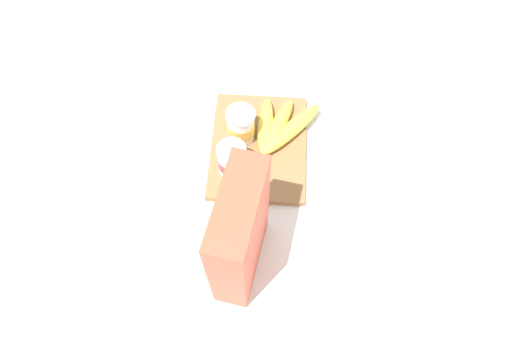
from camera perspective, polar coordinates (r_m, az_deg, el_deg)
ground_plane at (r=1.11m, az=0.30°, el=2.64°), size 2.40×2.40×0.00m
cutting_board at (r=1.10m, az=0.30°, el=2.88°), size 0.28×0.22×0.02m
cereal_box at (r=0.86m, az=-1.97°, el=-7.79°), size 0.19×0.10×0.29m
yogurt_cup_front at (r=1.02m, az=-2.90°, el=1.28°), size 0.06×0.06×0.09m
yogurt_cup_back at (r=1.07m, az=-1.83°, el=5.38°), size 0.07×0.07×0.09m
banana_bunch at (r=1.10m, az=2.86°, el=5.21°), size 0.17×0.16×0.04m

